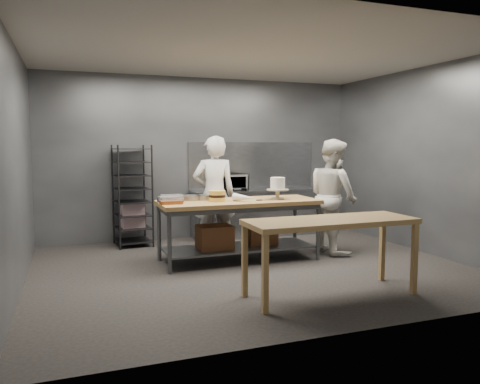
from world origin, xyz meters
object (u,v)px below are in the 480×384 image
object	(u,v)px
chef_right	(333,196)
chef_behind	(214,194)
near_counter	(331,226)
work_table	(237,223)
microwave	(232,182)
frosted_cake_stand	(278,186)
layer_cake	(217,196)
speed_rack	(132,197)

from	to	relation	value
chef_right	chef_behind	bearing A→B (deg)	67.42
near_counter	chef_right	xyz separation A→B (m)	(1.19, 1.92, 0.11)
work_table	microwave	xyz separation A→B (m)	(0.52, 1.72, 0.48)
chef_behind	frosted_cake_stand	bearing A→B (deg)	143.56
near_counter	microwave	size ratio (longest dim) A/B	3.69
frosted_cake_stand	layer_cake	world-z (taller)	frosted_cake_stand
layer_cake	frosted_cake_stand	bearing A→B (deg)	-4.06
work_table	microwave	distance (m)	1.86
speed_rack	chef_right	xyz separation A→B (m)	(2.99, -1.65, 0.06)
speed_rack	microwave	distance (m)	1.87
frosted_cake_stand	microwave	bearing A→B (deg)	93.40
frosted_cake_stand	layer_cake	bearing A→B (deg)	175.94
work_table	chef_right	world-z (taller)	chef_right
speed_rack	chef_behind	size ratio (longest dim) A/B	0.92
microwave	layer_cake	xyz separation A→B (m)	(-0.84, -1.74, -0.05)
microwave	layer_cake	size ratio (longest dim) A/B	2.23
chef_right	layer_cake	distance (m)	1.97
speed_rack	microwave	xyz separation A→B (m)	(1.86, 0.08, 0.19)
near_counter	microwave	xyz separation A→B (m)	(0.06, 3.65, 0.24)
work_table	layer_cake	distance (m)	0.54
chef_behind	microwave	world-z (taller)	chef_behind
microwave	frosted_cake_stand	size ratio (longest dim) A/B	1.59
speed_rack	chef_right	bearing A→B (deg)	-28.83
near_counter	chef_right	size ratio (longest dim) A/B	1.09
work_table	chef_behind	xyz separation A→B (m)	(-0.16, 0.66, 0.37)
chef_right	work_table	bearing A→B (deg)	87.50
chef_right	microwave	size ratio (longest dim) A/B	3.40
chef_right	frosted_cake_stand	size ratio (longest dim) A/B	5.42
frosted_cake_stand	chef_right	bearing A→B (deg)	4.70
chef_behind	microwave	distance (m)	1.26
speed_rack	chef_behind	world-z (taller)	chef_behind
work_table	chef_right	bearing A→B (deg)	-0.26
work_table	chef_right	distance (m)	1.69
work_table	microwave	size ratio (longest dim) A/B	4.43
frosted_cake_stand	speed_rack	bearing A→B (deg)	138.67
work_table	microwave	world-z (taller)	microwave
layer_cake	speed_rack	bearing A→B (deg)	121.56
near_counter	microwave	bearing A→B (deg)	89.05
work_table	frosted_cake_stand	bearing A→B (deg)	-8.35
work_table	frosted_cake_stand	world-z (taller)	frosted_cake_stand
chef_right	layer_cake	bearing A→B (deg)	88.25
work_table	near_counter	world-z (taller)	work_table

